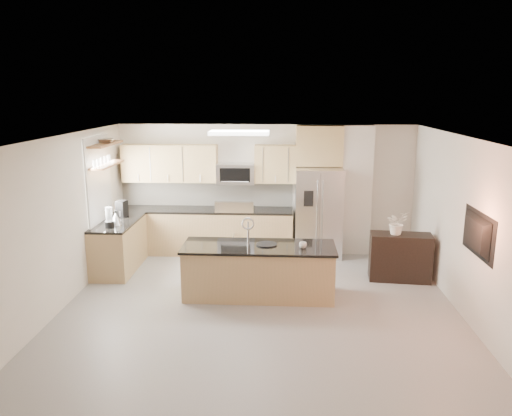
# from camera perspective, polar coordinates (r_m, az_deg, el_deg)

# --- Properties ---
(floor) EXTENTS (6.50, 6.50, 0.00)m
(floor) POSITION_cam_1_polar(r_m,az_deg,el_deg) (7.57, 0.29, -12.13)
(floor) COLOR gray
(floor) RESTS_ON ground
(ceiling) EXTENTS (6.00, 6.50, 0.02)m
(ceiling) POSITION_cam_1_polar(r_m,az_deg,el_deg) (6.87, 0.32, 7.89)
(ceiling) COLOR white
(ceiling) RESTS_ON wall_back
(wall_back) EXTENTS (6.00, 0.02, 2.60)m
(wall_back) POSITION_cam_1_polar(r_m,az_deg,el_deg) (10.27, 1.13, 2.29)
(wall_back) COLOR silver
(wall_back) RESTS_ON floor
(wall_front) EXTENTS (6.00, 0.02, 2.60)m
(wall_front) POSITION_cam_1_polar(r_m,az_deg,el_deg) (4.08, -1.84, -15.00)
(wall_front) COLOR silver
(wall_front) RESTS_ON floor
(wall_left) EXTENTS (0.02, 6.50, 2.60)m
(wall_left) POSITION_cam_1_polar(r_m,az_deg,el_deg) (7.84, -22.20, -2.11)
(wall_left) COLOR silver
(wall_left) RESTS_ON floor
(wall_right) EXTENTS (0.02, 6.50, 2.60)m
(wall_right) POSITION_cam_1_polar(r_m,az_deg,el_deg) (7.60, 23.57, -2.70)
(wall_right) COLOR silver
(wall_right) RESTS_ON floor
(back_counter) EXTENTS (3.55, 0.66, 1.44)m
(back_counter) POSITION_cam_1_polar(r_m,az_deg,el_deg) (10.26, -5.81, -2.54)
(back_counter) COLOR tan
(back_counter) RESTS_ON floor
(left_counter) EXTENTS (0.66, 1.50, 0.92)m
(left_counter) POSITION_cam_1_polar(r_m,az_deg,el_deg) (9.59, -15.40, -4.14)
(left_counter) COLOR tan
(left_counter) RESTS_ON floor
(range) EXTENTS (0.76, 0.64, 1.14)m
(range) POSITION_cam_1_polar(r_m,az_deg,el_deg) (10.18, -2.33, -2.61)
(range) COLOR black
(range) RESTS_ON floor
(upper_cabinets) EXTENTS (3.50, 0.33, 0.75)m
(upper_cabinets) POSITION_cam_1_polar(r_m,az_deg,el_deg) (10.15, -6.29, 5.08)
(upper_cabinets) COLOR tan
(upper_cabinets) RESTS_ON wall_back
(microwave) EXTENTS (0.76, 0.40, 0.40)m
(microwave) POSITION_cam_1_polar(r_m,az_deg,el_deg) (10.05, -2.33, 3.95)
(microwave) COLOR silver
(microwave) RESTS_ON upper_cabinets
(refrigerator) EXTENTS (0.92, 0.78, 1.78)m
(refrigerator) POSITION_cam_1_polar(r_m,az_deg,el_deg) (10.02, 7.12, -0.49)
(refrigerator) COLOR silver
(refrigerator) RESTS_ON floor
(partition_column) EXTENTS (0.60, 0.30, 2.60)m
(partition_column) POSITION_cam_1_polar(r_m,az_deg,el_deg) (10.24, 11.35, 1.99)
(partition_column) COLOR silver
(partition_column) RESTS_ON floor
(window) EXTENTS (0.04, 1.15, 1.65)m
(window) POSITION_cam_1_polar(r_m,az_deg,el_deg) (9.42, -17.58, 2.85)
(window) COLOR white
(window) RESTS_ON wall_left
(shelf_lower) EXTENTS (0.30, 1.20, 0.04)m
(shelf_lower) POSITION_cam_1_polar(r_m,az_deg,el_deg) (9.43, -16.77, 4.76)
(shelf_lower) COLOR brown
(shelf_lower) RESTS_ON wall_left
(shelf_upper) EXTENTS (0.30, 1.20, 0.04)m
(shelf_upper) POSITION_cam_1_polar(r_m,az_deg,el_deg) (9.38, -16.92, 7.00)
(shelf_upper) COLOR brown
(shelf_upper) RESTS_ON wall_left
(ceiling_fixture) EXTENTS (1.00, 0.50, 0.06)m
(ceiling_fixture) POSITION_cam_1_polar(r_m,az_deg,el_deg) (8.49, -1.92, 8.60)
(ceiling_fixture) COLOR white
(ceiling_fixture) RESTS_ON ceiling
(island) EXTENTS (2.44, 0.91, 1.27)m
(island) POSITION_cam_1_polar(r_m,az_deg,el_deg) (8.09, 0.32, -7.16)
(island) COLOR tan
(island) RESTS_ON floor
(credenza) EXTENTS (1.08, 0.53, 0.83)m
(credenza) POSITION_cam_1_polar(r_m,az_deg,el_deg) (9.11, 16.14, -5.41)
(credenza) COLOR black
(credenza) RESTS_ON floor
(cup) EXTENTS (0.14, 0.14, 0.10)m
(cup) POSITION_cam_1_polar(r_m,az_deg,el_deg) (7.85, 5.38, -4.25)
(cup) COLOR white
(cup) RESTS_ON island
(platter) EXTENTS (0.38, 0.38, 0.02)m
(platter) POSITION_cam_1_polar(r_m,az_deg,el_deg) (7.99, 1.21, -4.18)
(platter) COLOR black
(platter) RESTS_ON island
(blender) EXTENTS (0.16, 0.16, 0.36)m
(blender) POSITION_cam_1_polar(r_m,az_deg,el_deg) (9.05, -16.43, -1.17)
(blender) COLOR black
(blender) RESTS_ON left_counter
(kettle) EXTENTS (0.21, 0.21, 0.26)m
(kettle) POSITION_cam_1_polar(r_m,az_deg,el_deg) (9.23, -15.73, -1.14)
(kettle) COLOR silver
(kettle) RESTS_ON left_counter
(coffee_maker) EXTENTS (0.21, 0.23, 0.31)m
(coffee_maker) POSITION_cam_1_polar(r_m,az_deg,el_deg) (9.76, -15.10, -0.13)
(coffee_maker) COLOR black
(coffee_maker) RESTS_ON left_counter
(bowl) EXTENTS (0.47, 0.47, 0.10)m
(bowl) POSITION_cam_1_polar(r_m,az_deg,el_deg) (9.46, -16.76, 7.47)
(bowl) COLOR silver
(bowl) RESTS_ON shelf_upper
(flower_vase) EXTENTS (0.70, 0.66, 0.61)m
(flower_vase) POSITION_cam_1_polar(r_m,az_deg,el_deg) (8.89, 15.83, -1.00)
(flower_vase) COLOR white
(flower_vase) RESTS_ON credenza
(television) EXTENTS (0.14, 1.08, 0.62)m
(television) POSITION_cam_1_polar(r_m,az_deg,el_deg) (7.37, 23.48, -2.74)
(television) COLOR black
(television) RESTS_ON wall_right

